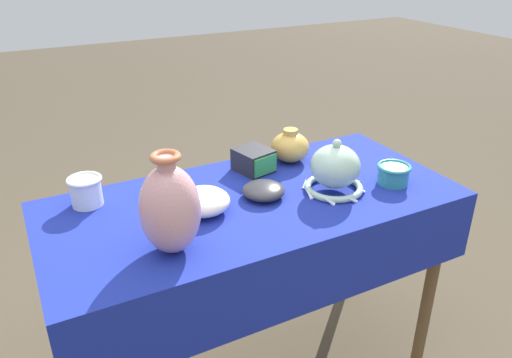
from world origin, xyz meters
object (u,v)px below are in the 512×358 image
bowl_shallow_charcoal (264,190)px  bowl_shallow_ivory (203,201)px  cup_wide_porcelain (86,190)px  jar_round_ochre (290,147)px  cup_wide_teal (393,173)px  mosaic_tile_box (254,160)px  vase_dome_bell (335,170)px  vase_tall_bulbous (170,208)px

bowl_shallow_charcoal → bowl_shallow_ivory: (-0.20, -0.00, 0.01)m
cup_wide_porcelain → jar_round_ochre: 0.72m
cup_wide_teal → bowl_shallow_ivory: bowl_shallow_ivory is taller
bowl_shallow_ivory → bowl_shallow_charcoal: bearing=0.2°
bowl_shallow_ivory → jar_round_ochre: 0.47m
mosaic_tile_box → bowl_shallow_charcoal: bearing=-121.9°
vase_dome_bell → mosaic_tile_box: bearing=121.8°
cup_wide_teal → jar_round_ochre: size_ratio=0.81×
cup_wide_porcelain → bowl_shallow_ivory: size_ratio=0.66×
cup_wide_porcelain → jar_round_ochre: (0.72, -0.00, 0.01)m
bowl_shallow_ivory → cup_wide_porcelain: bearing=145.5°
vase_tall_bulbous → jar_round_ochre: size_ratio=1.98×
cup_wide_porcelain → jar_round_ochre: jar_round_ochre is taller
cup_wide_porcelain → bowl_shallow_ivory: cup_wide_porcelain is taller
bowl_shallow_charcoal → mosaic_tile_box: bearing=71.5°
mosaic_tile_box → cup_wide_porcelain: cup_wide_porcelain is taller
vase_tall_bulbous → vase_dome_bell: vase_tall_bulbous is taller
cup_wide_teal → jar_round_ochre: (-0.21, 0.32, 0.02)m
jar_round_ochre → bowl_shallow_charcoal: bearing=-137.1°
vase_dome_bell → cup_wide_teal: bearing=-13.3°
vase_tall_bulbous → bowl_shallow_ivory: 0.23m
vase_tall_bulbous → cup_wide_porcelain: vase_tall_bulbous is taller
bowl_shallow_ivory → jar_round_ochre: jar_round_ochre is taller
vase_tall_bulbous → cup_wide_porcelain: 0.40m
vase_tall_bulbous → bowl_shallow_charcoal: vase_tall_bulbous is taller
bowl_shallow_charcoal → bowl_shallow_ivory: bowl_shallow_ivory is taller
jar_round_ochre → cup_wide_teal: bearing=-56.9°
vase_tall_bulbous → mosaic_tile_box: bearing=39.3°
bowl_shallow_charcoal → cup_wide_teal: bearing=-15.1°
jar_round_ochre → bowl_shallow_ivory: bearing=-154.2°
vase_tall_bulbous → bowl_shallow_ivory: (0.15, 0.15, -0.09)m
mosaic_tile_box → cup_wide_porcelain: bearing=165.0°
bowl_shallow_charcoal → cup_wide_teal: 0.44m
vase_dome_bell → cup_wide_porcelain: size_ratio=1.91×
vase_dome_bell → jar_round_ochre: bearing=90.6°
mosaic_tile_box → bowl_shallow_charcoal: size_ratio=1.08×
mosaic_tile_box → jar_round_ochre: 0.16m
cup_wide_porcelain → vase_tall_bulbous: bearing=-66.8°
mosaic_tile_box → cup_wide_teal: size_ratio=1.30×
bowl_shallow_charcoal → cup_wide_porcelain: (-0.51, 0.21, 0.03)m
vase_tall_bulbous → bowl_shallow_charcoal: (0.35, 0.15, -0.10)m
mosaic_tile_box → cup_wide_teal: 0.48m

